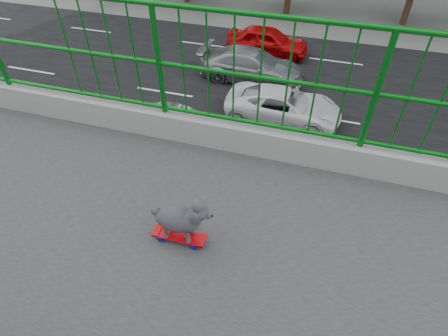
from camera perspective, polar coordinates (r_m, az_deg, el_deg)
road at (r=17.34m, az=15.72°, el=7.48°), size 18.00×90.00×0.02m
railing at (r=2.75m, az=19.37°, el=-15.80°), size 3.00×24.00×1.42m
skateboard at (r=3.03m, az=-6.97°, el=-10.56°), size 0.15×0.44×0.06m
poodle at (r=2.84m, az=-6.86°, el=-7.75°), size 0.22×0.51×0.42m
car_0 at (r=11.48m, az=12.25°, el=-8.09°), size 1.86×4.63×1.58m
car_1 at (r=15.08m, az=-10.32°, el=6.30°), size 1.63×4.68×1.54m
car_2 at (r=16.52m, az=9.31°, el=9.64°), size 2.35×5.10×1.42m
car_3 at (r=19.56m, az=4.42°, el=15.75°), size 2.20×5.41×1.57m
car_4 at (r=22.39m, az=6.82°, el=19.16°), size 1.89×4.70×1.60m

